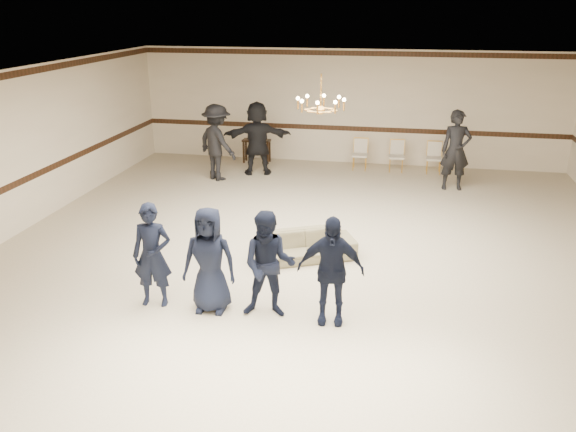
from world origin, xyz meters
name	(u,v)px	position (x,y,z in m)	size (l,w,h in m)	color
room	(311,176)	(0.00, 0.00, 1.60)	(12.01, 14.01, 3.21)	#C5B697
chair_rail	(349,128)	(0.00, 6.99, 1.00)	(12.00, 0.02, 0.14)	#331B0F
crown_molding	(351,53)	(0.00, 6.99, 3.08)	(12.00, 0.02, 0.14)	#331B0F
chandelier	(321,92)	(0.00, 1.00, 2.88)	(0.94, 0.94, 0.89)	gold
boy_a	(152,255)	(-2.10, -2.03, 0.81)	(0.59, 0.39, 1.63)	black
boy_b	(209,260)	(-1.20, -2.03, 0.81)	(0.80, 0.52, 1.63)	black
boy_c	(269,265)	(-0.30, -2.03, 0.81)	(0.79, 0.62, 1.63)	black
boy_d	(331,270)	(0.60, -2.03, 0.81)	(0.95, 0.40, 1.63)	black
settee	(306,246)	(-0.09, 0.07, 0.26)	(1.75, 0.69, 0.51)	#787250
adult_left	(217,142)	(-3.18, 4.62, 0.99)	(1.27, 0.73, 1.97)	black
adult_mid	(257,138)	(-2.28, 5.32, 0.99)	(1.83, 0.58, 1.97)	black
adult_right	(456,150)	(2.82, 4.92, 0.99)	(0.72, 0.47, 1.97)	black
banquet_chair_left	(360,155)	(0.40, 6.29, 0.42)	(0.41, 0.41, 0.84)	beige
banquet_chair_mid	(397,156)	(1.40, 6.29, 0.42)	(0.41, 0.41, 0.84)	beige
banquet_chair_right	(434,158)	(2.40, 6.29, 0.42)	(0.41, 0.41, 0.84)	beige
console_table	(257,151)	(-2.60, 6.49, 0.34)	(0.80, 0.34, 0.67)	black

